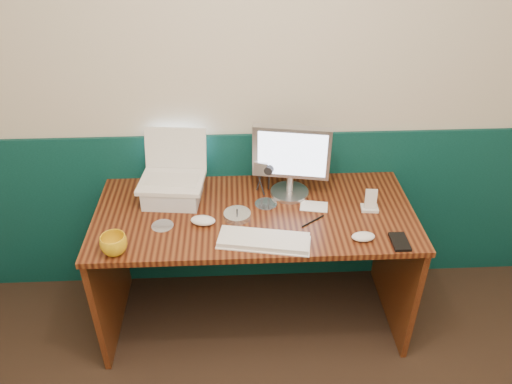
{
  "coord_description": "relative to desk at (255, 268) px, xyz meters",
  "views": [
    {
      "loc": [
        -0.22,
        -0.64,
        2.21
      ],
      "look_at": [
        -0.13,
        1.23,
        0.97
      ],
      "focal_mm": 35.0,
      "sensor_mm": 36.0,
      "label": 1
    }
  ],
  "objects": [
    {
      "name": "back_wall",
      "position": [
        0.13,
        0.37,
        0.88
      ],
      "size": [
        3.5,
        0.04,
        2.5
      ],
      "primitive_type": "cube",
      "color": "beige",
      "rests_on": "ground"
    },
    {
      "name": "keyboard",
      "position": [
        0.03,
        -0.24,
        0.39
      ],
      "size": [
        0.43,
        0.21,
        0.02
      ],
      "primitive_type": "cube",
      "rotation": [
        0.0,
        0.0,
        -0.19
      ],
      "color": "white",
      "rests_on": "desk"
    },
    {
      "name": "cd_loose_b",
      "position": [
        0.06,
        0.07,
        0.38
      ],
      "size": [
        0.11,
        0.11,
        0.0
      ],
      "primitive_type": "cylinder",
      "color": "silver",
      "rests_on": "desk"
    },
    {
      "name": "pen",
      "position": [
        0.28,
        -0.09,
        0.38
      ],
      "size": [
        0.12,
        0.09,
        0.01
      ],
      "primitive_type": "cylinder",
      "rotation": [
        0.0,
        1.57,
        0.63
      ],
      "color": "black",
      "rests_on": "desk"
    },
    {
      "name": "mouse_left",
      "position": [
        -0.25,
        -0.09,
        0.4
      ],
      "size": [
        0.13,
        0.09,
        0.04
      ],
      "primitive_type": "ellipsoid",
      "rotation": [
        0.0,
        0.0,
        -0.18
      ],
      "color": "white",
      "rests_on": "desk"
    },
    {
      "name": "dock",
      "position": [
        0.58,
        -0.01,
        0.38
      ],
      "size": [
        0.09,
        0.07,
        0.02
      ],
      "primitive_type": "cube",
      "rotation": [
        0.0,
        0.0,
        -0.1
      ],
      "color": "silver",
      "rests_on": "desk"
    },
    {
      "name": "mug",
      "position": [
        -0.64,
        -0.28,
        0.42
      ],
      "size": [
        0.12,
        0.12,
        0.09
      ],
      "primitive_type": "imported",
      "rotation": [
        0.0,
        0.0,
        0.05
      ],
      "color": "gold",
      "rests_on": "desk"
    },
    {
      "name": "music_player",
      "position": [
        0.58,
        -0.01,
        0.44
      ],
      "size": [
        0.06,
        0.03,
        0.1
      ],
      "primitive_type": "cube",
      "rotation": [
        -0.17,
        0.0,
        -0.1
      ],
      "color": "silver",
      "rests_on": "dock"
    },
    {
      "name": "papers",
      "position": [
        0.3,
        0.03,
        0.38
      ],
      "size": [
        0.15,
        0.12,
        0.0
      ],
      "primitive_type": "cube",
      "rotation": [
        0.0,
        0.0,
        -0.19
      ],
      "color": "white",
      "rests_on": "desk"
    },
    {
      "name": "laptop_riser",
      "position": [
        -0.41,
        0.13,
        0.42
      ],
      "size": [
        0.3,
        0.26,
        0.1
      ],
      "primitive_type": "cube",
      "rotation": [
        0.0,
        0.0,
        -0.11
      ],
      "color": "silver",
      "rests_on": "desk"
    },
    {
      "name": "desk",
      "position": [
        0.0,
        0.0,
        0.0
      ],
      "size": [
        1.6,
        0.7,
        0.75
      ],
      "primitive_type": "cube",
      "color": "black",
      "rests_on": "ground"
    },
    {
      "name": "camcorder",
      "position": [
        0.05,
        0.19,
        0.47
      ],
      "size": [
        0.13,
        0.15,
        0.2
      ],
      "primitive_type": null,
      "rotation": [
        0.0,
        0.0,
        -0.37
      ],
      "color": "#A9AAAE",
      "rests_on": "desk"
    },
    {
      "name": "laptop",
      "position": [
        -0.41,
        0.13,
        0.6
      ],
      "size": [
        0.35,
        0.28,
        0.27
      ],
      "primitive_type": null,
      "rotation": [
        0.0,
        0.0,
        -0.11
      ],
      "color": "white",
      "rests_on": "laptop_riser"
    },
    {
      "name": "pda",
      "position": [
        0.65,
        -0.27,
        0.38
      ],
      "size": [
        0.08,
        0.13,
        0.01
      ],
      "primitive_type": "cube",
      "rotation": [
        0.0,
        0.0,
        -0.01
      ],
      "color": "black",
      "rests_on": "desk"
    },
    {
      "name": "mouse_right",
      "position": [
        0.49,
        -0.24,
        0.39
      ],
      "size": [
        0.11,
        0.07,
        0.04
      ],
      "primitive_type": "ellipsoid",
      "rotation": [
        0.0,
        0.0,
        0.04
      ],
      "color": "white",
      "rests_on": "desk"
    },
    {
      "name": "cd_spindle",
      "position": [
        -0.09,
        -0.04,
        0.39
      ],
      "size": [
        0.13,
        0.13,
        0.03
      ],
      "primitive_type": "cylinder",
      "color": "silver",
      "rests_on": "desk"
    },
    {
      "name": "wainscot",
      "position": [
        0.13,
        0.36,
        0.12
      ],
      "size": [
        3.48,
        0.02,
        1.0
      ],
      "primitive_type": "cube",
      "color": "#07302E",
      "rests_on": "ground"
    },
    {
      "name": "monitor",
      "position": [
        0.19,
        0.16,
        0.57
      ],
      "size": [
        0.4,
        0.18,
        0.39
      ],
      "primitive_type": null,
      "rotation": [
        0.0,
        0.0,
        -0.19
      ],
      "color": "#B2B2B7",
      "rests_on": "desk"
    },
    {
      "name": "cd_loose_a",
      "position": [
        -0.45,
        -0.09,
        0.38
      ],
      "size": [
        0.11,
        0.11,
        0.0
      ],
      "primitive_type": "cylinder",
      "color": "#B1B7C1",
      "rests_on": "desk"
    }
  ]
}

